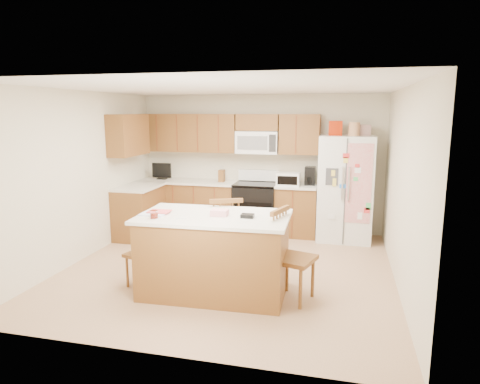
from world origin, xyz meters
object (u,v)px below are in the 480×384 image
(refrigerator, at_px, (345,187))
(windsor_chair_right, at_px, (292,258))
(stove, at_px, (256,207))
(island, at_px, (214,254))
(windsor_chair_back, at_px, (225,237))
(windsor_chair_left, at_px, (145,253))

(refrigerator, xyz_separation_m, windsor_chair_right, (-0.59, -2.65, -0.41))
(stove, height_order, refrigerator, refrigerator)
(stove, distance_m, windsor_chair_right, 2.88)
(refrigerator, bearing_deg, windsor_chair_right, -102.52)
(island, distance_m, windsor_chair_right, 0.94)
(windsor_chair_back, height_order, windsor_chair_right, windsor_chair_right)
(island, relative_size, windsor_chair_right, 1.68)
(refrigerator, xyz_separation_m, windsor_chair_back, (-1.58, -2.01, -0.41))
(island, bearing_deg, stove, 90.97)
(refrigerator, distance_m, windsor_chair_back, 2.59)
(stove, relative_size, refrigerator, 0.55)
(windsor_chair_back, relative_size, windsor_chair_right, 0.99)
(windsor_chair_back, bearing_deg, windsor_chair_right, -32.81)
(island, xyz_separation_m, windsor_chair_right, (0.94, 0.03, 0.02))
(island, bearing_deg, windsor_chair_left, 179.89)
(island, xyz_separation_m, windsor_chair_left, (-0.93, 0.00, -0.07))
(windsor_chair_right, bearing_deg, island, -178.39)
(windsor_chair_left, distance_m, windsor_chair_right, 1.86)
(refrigerator, relative_size, island, 1.12)
(refrigerator, height_order, windsor_chair_back, refrigerator)
(windsor_chair_left, xyz_separation_m, windsor_chair_right, (1.86, 0.02, 0.09))
(stove, xyz_separation_m, island, (0.05, -2.74, 0.02))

